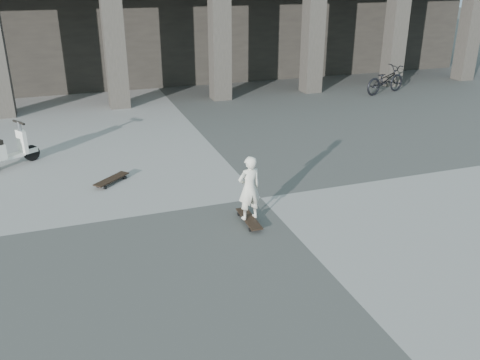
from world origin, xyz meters
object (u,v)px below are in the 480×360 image
object	(u,v)px
child	(249,188)
longboard	(249,219)
skateboard_spare	(112,180)
bicycle	(385,80)

from	to	relation	value
child	longboard	bearing A→B (deg)	-143.54
skateboard_spare	longboard	bearing A→B (deg)	-94.01
longboard	bicycle	bearing A→B (deg)	-44.54
skateboard_spare	child	xyz separation A→B (m)	(2.17, -2.73, 0.61)
bicycle	child	bearing A→B (deg)	117.87
longboard	skateboard_spare	bearing A→B (deg)	39.62
child	bicycle	distance (m)	11.80
child	bicycle	bearing A→B (deg)	-144.22
longboard	bicycle	world-z (taller)	bicycle
skateboard_spare	bicycle	bearing A→B (deg)	-15.06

